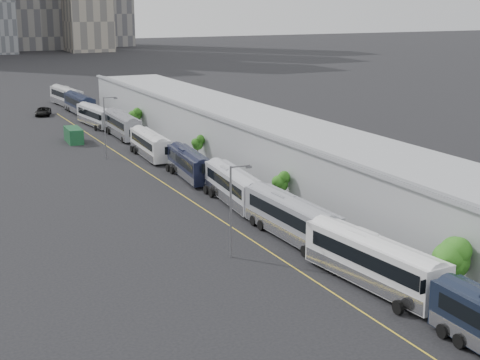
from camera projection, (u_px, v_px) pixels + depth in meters
sidewalk at (317, 211)px, 77.65m from camera, size 10.00×170.00×0.12m
lane_line at (227, 224)px, 73.28m from camera, size 0.12×160.00×0.02m
depot at (350, 175)px, 78.49m from camera, size 12.45×160.40×7.20m
bus_2 at (373, 266)px, 56.83m from camera, size 4.15×14.12×4.07m
bus_3 at (291, 222)px, 68.35m from camera, size 3.02×13.65×3.98m
bus_4 at (234, 189)px, 80.27m from camera, size 3.83×13.20×3.80m
bus_5 at (189, 167)px, 91.58m from camera, size 3.56×12.30×3.55m
bus_6 at (150, 147)px, 103.56m from camera, size 3.17×12.59×3.65m
bus_7 at (122, 127)px, 118.70m from camera, size 2.99×13.49×3.93m
bus_8 at (96, 118)px, 128.98m from camera, size 3.71×12.59×3.62m
bus_9 at (80, 106)px, 142.58m from camera, size 3.04×13.46×3.92m
bus_10 at (67, 98)px, 152.90m from camera, size 4.05×13.84×3.99m
tree_1 at (451, 255)px, 53.71m from camera, size 2.84×2.84×5.04m
tree_2 at (280, 182)px, 77.92m from camera, size 1.74×1.74×3.84m
tree_3 at (198, 143)px, 98.48m from camera, size 1.48×1.48×3.78m
tree_4 at (135, 115)px, 121.90m from camera, size 1.97×1.97×4.05m
street_lamp_near at (233, 204)px, 62.79m from camera, size 2.04×0.22×8.12m
street_lamp_far at (106, 123)px, 101.89m from camera, size 2.04×0.22×8.69m
shipping_container at (74, 135)px, 114.51m from camera, size 2.40×5.64×2.30m
suv at (43, 111)px, 140.96m from camera, size 4.14×6.21×1.58m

